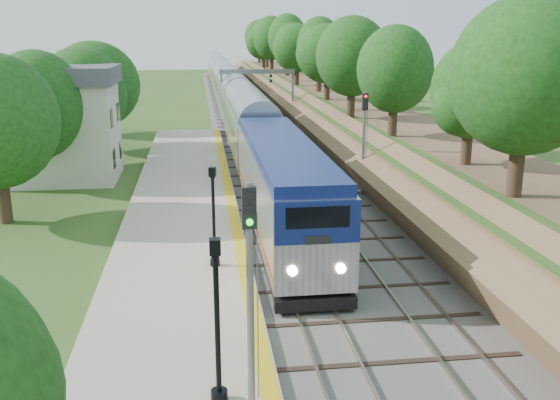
{
  "coord_description": "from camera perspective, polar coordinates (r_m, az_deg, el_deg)",
  "views": [
    {
      "loc": [
        -4.08,
        -15.19,
        10.37
      ],
      "look_at": [
        -0.5,
        12.32,
        2.8
      ],
      "focal_mm": 40.0,
      "sensor_mm": 36.0,
      "label": 1
    }
  ],
  "objects": [
    {
      "name": "lamppost_mid",
      "position": [
        17.3,
        -5.74,
        -11.84
      ],
      "size": [
        0.47,
        0.47,
        4.76
      ],
      "color": "black",
      "rests_on": "platform"
    },
    {
      "name": "signal_platform",
      "position": [
        16.38,
        -2.76,
        -6.67
      ],
      "size": [
        0.37,
        0.29,
        6.31
      ],
      "color": "slate",
      "rests_on": "platform"
    },
    {
      "name": "trackbed",
      "position": [
        76.14,
        -2.79,
        7.46
      ],
      "size": [
        9.5,
        170.0,
        0.28
      ],
      "color": "#4C4944",
      "rests_on": "ground"
    },
    {
      "name": "signal_farside",
      "position": [
        39.82,
        7.69,
        6.14
      ],
      "size": [
        0.36,
        0.29,
        6.61
      ],
      "color": "slate",
      "rests_on": "ground"
    },
    {
      "name": "train",
      "position": [
        84.27,
        -4.67,
        9.77
      ],
      "size": [
        3.2,
        127.99,
        4.7
      ],
      "color": "black",
      "rests_on": "trackbed"
    },
    {
      "name": "signal_gantry",
      "position": [
        70.71,
        -2.11,
        10.74
      ],
      "size": [
        8.4,
        0.38,
        6.2
      ],
      "color": "slate",
      "rests_on": "ground"
    },
    {
      "name": "lamppost_far",
      "position": [
        27.06,
        -6.07,
        -2.06
      ],
      "size": [
        0.44,
        0.44,
        4.41
      ],
      "color": "black",
      "rests_on": "platform"
    },
    {
      "name": "trees_behind_platform",
      "position": [
        37.02,
        -18.43,
        5.4
      ],
      "size": [
        7.82,
        53.32,
        7.21
      ],
      "color": "#332316",
      "rests_on": "ground"
    },
    {
      "name": "embankment",
      "position": [
        77.03,
        3.47,
        8.95
      ],
      "size": [
        10.64,
        170.0,
        11.7
      ],
      "color": "brown",
      "rests_on": "ground"
    },
    {
      "name": "yellow_stripe",
      "position": [
        32.8,
        -4.04,
        -2.51
      ],
      "size": [
        0.55,
        68.0,
        0.01
      ],
      "primitive_type": "cube",
      "color": "gold",
      "rests_on": "platform"
    },
    {
      "name": "platform",
      "position": [
        32.83,
        -9.01,
        -3.0
      ],
      "size": [
        6.4,
        68.0,
        0.38
      ],
      "primitive_type": "cube",
      "color": "#ABA08A",
      "rests_on": "ground"
    },
    {
      "name": "station_building",
      "position": [
        46.69,
        -19.74,
        6.64
      ],
      "size": [
        8.6,
        6.6,
        8.0
      ],
      "color": "beige",
      "rests_on": "ground"
    }
  ]
}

